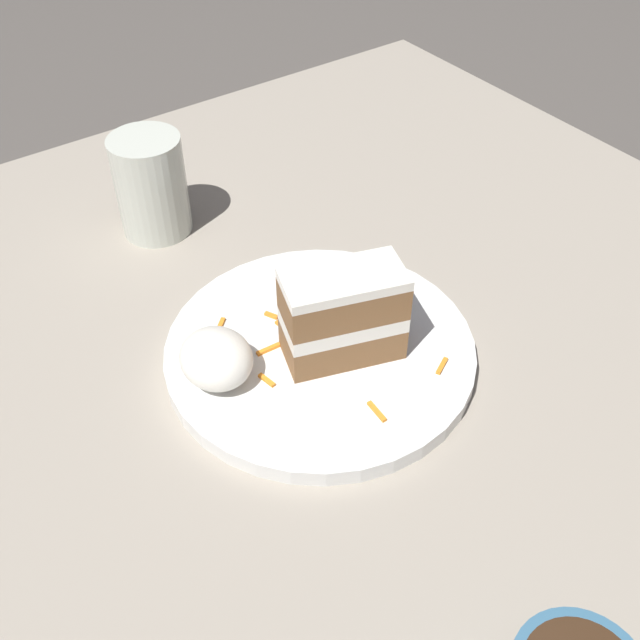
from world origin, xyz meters
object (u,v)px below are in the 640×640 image
(cake_slice, at_px, (343,315))
(drinking_glass, at_px, (152,192))
(plate, at_px, (320,351))
(cream_dollop, at_px, (216,358))
(orange_garnish, at_px, (373,285))

(cake_slice, bearing_deg, drinking_glass, 26.41)
(plate, bearing_deg, drinking_glass, 6.27)
(cake_slice, bearing_deg, cream_dollop, 88.89)
(plate, relative_size, drinking_glass, 2.54)
(orange_garnish, relative_size, drinking_glass, 0.46)
(cream_dollop, xyz_separation_m, drinking_glass, (0.25, -0.06, 0.01))
(plate, bearing_deg, cream_dollop, 78.28)
(plate, relative_size, orange_garnish, 5.52)
(cake_slice, xyz_separation_m, cream_dollop, (0.04, 0.10, -0.02))
(plate, bearing_deg, orange_garnish, -68.48)
(cake_slice, bearing_deg, plate, 51.80)
(cream_dollop, xyz_separation_m, orange_garnish, (0.02, -0.18, -0.02))
(cake_slice, height_order, orange_garnish, cake_slice)
(cake_slice, height_order, drinking_glass, drinking_glass)
(cake_slice, height_order, cream_dollop, cake_slice)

